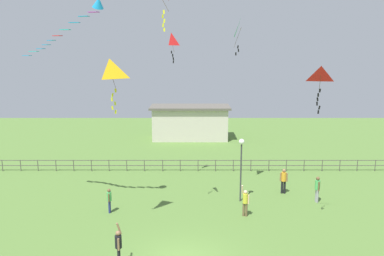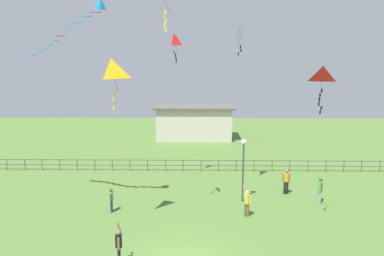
{
  "view_description": "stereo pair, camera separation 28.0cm",
  "coord_description": "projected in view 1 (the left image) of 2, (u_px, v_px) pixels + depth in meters",
  "views": [
    {
      "loc": [
        0.4,
        -16.15,
        9.54
      ],
      "look_at": [
        0.31,
        5.24,
        5.33
      ],
      "focal_mm": 35.89,
      "sensor_mm": 36.0,
      "label": 1
    },
    {
      "loc": [
        0.68,
        -16.15,
        9.54
      ],
      "look_at": [
        0.31,
        5.24,
        5.33
      ],
      "focal_mm": 35.89,
      "sensor_mm": 36.0,
      "label": 2
    }
  ],
  "objects": [
    {
      "name": "waterfront_railing",
      "position": [
        184.0,
        164.0,
        31.31
      ],
      "size": [
        36.05,
        0.06,
        0.95
      ],
      "color": "#4C4742",
      "rests_on": "ground_plane"
    },
    {
      "name": "kite_3",
      "position": [
        243.0,
        28.0,
        24.31
      ],
      "size": [
        0.7,
        0.8,
        2.37
      ],
      "color": "#1EB759"
    },
    {
      "name": "kite_2",
      "position": [
        112.0,
        72.0,
        19.58
      ],
      "size": [
        1.27,
        1.24,
        2.74
      ],
      "color": "yellow"
    },
    {
      "name": "lamppost",
      "position": [
        243.0,
        156.0,
        24.48
      ],
      "size": [
        0.36,
        0.36,
        4.17
      ],
      "color": "#38383D",
      "rests_on": "ground_plane"
    },
    {
      "name": "person_2",
      "position": [
        120.0,
        245.0,
        17.38
      ],
      "size": [
        0.31,
        0.53,
        1.96
      ],
      "color": "black",
      "rests_on": "ground_plane"
    },
    {
      "name": "person_1",
      "position": [
        319.0,
        188.0,
        24.68
      ],
      "size": [
        0.32,
        0.52,
        1.72
      ],
      "color": "#99999E",
      "rests_on": "ground_plane"
    },
    {
      "name": "streamer_kite",
      "position": [
        92.0,
        9.0,
        20.48
      ],
      "size": [
        5.78,
        3.09,
        3.16
      ],
      "color": "#198CD1"
    },
    {
      "name": "kite_1",
      "position": [
        322.0,
        77.0,
        19.18
      ],
      "size": [
        1.06,
        0.73,
        2.41
      ],
      "color": "red"
    },
    {
      "name": "pavilion_building",
      "position": [
        192.0,
        122.0,
        42.83
      ],
      "size": [
        8.79,
        4.07,
        3.73
      ],
      "color": "beige",
      "rests_on": "ground_plane"
    },
    {
      "name": "kite_0",
      "position": [
        173.0,
        41.0,
        26.56
      ],
      "size": [
        0.77,
        0.74,
        2.07
      ],
      "color": "red"
    },
    {
      "name": "person_4",
      "position": [
        111.0,
        199.0,
        23.14
      ],
      "size": [
        0.28,
        0.46,
        1.51
      ],
      "color": "navy",
      "rests_on": "ground_plane"
    },
    {
      "name": "person_0",
      "position": [
        285.0,
        179.0,
        26.25
      ],
      "size": [
        0.52,
        0.32,
        1.75
      ],
      "color": "black",
      "rests_on": "ground_plane"
    },
    {
      "name": "person_3",
      "position": [
        247.0,
        201.0,
        22.59
      ],
      "size": [
        0.48,
        0.38,
        1.9
      ],
      "color": "brown",
      "rests_on": "ground_plane"
    }
  ]
}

